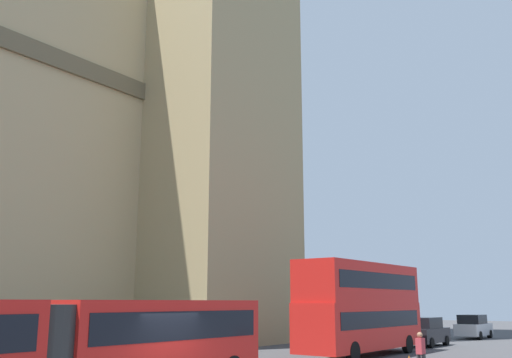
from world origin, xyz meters
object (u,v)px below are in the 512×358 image
sedan_trailing (473,327)px  pedestrian_near_cones (421,353)px  sedan_lead (426,332)px  articulated_bus (36,343)px  double_decker_bus (361,304)px

sedan_trailing → pedestrian_near_cones: size_ratio=2.60×
sedan_lead → pedestrian_near_cones: size_ratio=2.60×
articulated_bus → pedestrian_near_cones: (13.04, -5.69, -0.83)m
sedan_trailing → sedan_lead: bearing=179.3°
sedan_trailing → pedestrian_near_cones: 26.04m
articulated_bus → double_decker_bus: size_ratio=1.62×
sedan_lead → sedan_trailing: same height
sedan_lead → pedestrian_near_cones: bearing=-160.0°
sedan_lead → double_decker_bus: bearing=179.4°
sedan_lead → pedestrian_near_cones: 16.37m
sedan_lead → sedan_trailing: bearing=-0.7°
sedan_trailing → pedestrian_near_cones: sedan_trailing is taller
articulated_bus → sedan_trailing: size_ratio=3.83×
double_decker_bus → sedan_lead: 9.13m
articulated_bus → double_decker_bus: double_decker_bus is taller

